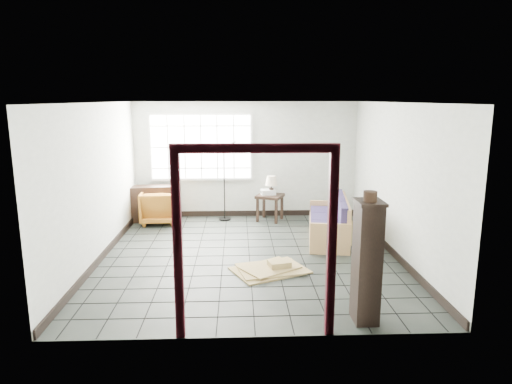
{
  "coord_description": "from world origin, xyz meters",
  "views": [
    {
      "loc": [
        -0.18,
        -7.5,
        2.66
      ],
      "look_at": [
        0.13,
        0.3,
        1.06
      ],
      "focal_mm": 32.0,
      "sensor_mm": 36.0,
      "label": 1
    }
  ],
  "objects_px": {
    "futon_sofa": "(331,224)",
    "tall_shelf": "(367,261)",
    "armchair": "(160,205)",
    "side_table": "(270,199)"
  },
  "relations": [
    {
      "from": "tall_shelf",
      "to": "futon_sofa",
      "type": "bearing_deg",
      "value": 85.24
    },
    {
      "from": "side_table",
      "to": "futon_sofa",
      "type": "bearing_deg",
      "value": -53.0
    },
    {
      "from": "futon_sofa",
      "to": "tall_shelf",
      "type": "height_order",
      "value": "tall_shelf"
    },
    {
      "from": "futon_sofa",
      "to": "side_table",
      "type": "xyz_separation_m",
      "value": [
        -1.08,
        1.43,
        0.19
      ]
    },
    {
      "from": "armchair",
      "to": "side_table",
      "type": "relative_size",
      "value": 1.13
    },
    {
      "from": "futon_sofa",
      "to": "tall_shelf",
      "type": "relative_size",
      "value": 1.29
    },
    {
      "from": "armchair",
      "to": "side_table",
      "type": "bearing_deg",
      "value": -179.8
    },
    {
      "from": "futon_sofa",
      "to": "armchair",
      "type": "distance_m",
      "value": 3.73
    },
    {
      "from": "futon_sofa",
      "to": "tall_shelf",
      "type": "bearing_deg",
      "value": -85.55
    },
    {
      "from": "armchair",
      "to": "side_table",
      "type": "distance_m",
      "value": 2.41
    }
  ]
}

